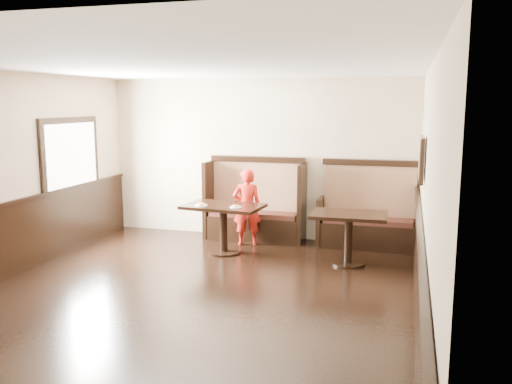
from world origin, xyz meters
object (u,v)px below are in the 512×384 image
at_px(booth_main, 255,209).
at_px(table_neighbor, 349,226).
at_px(child, 247,207).
at_px(table_main, 223,216).
at_px(booth_neighbor, 368,218).

bearing_deg(booth_main, table_neighbor, -31.99).
relative_size(booth_main, child, 1.35).
bearing_deg(booth_main, child, -92.52).
height_order(booth_main, table_neighbor, booth_main).
height_order(booth_main, table_main, booth_main).
distance_m(booth_main, table_neighbor, 2.06).
xyz_separation_m(table_main, child, (0.22, 0.57, 0.05)).
bearing_deg(child, table_neighbor, 141.48).
bearing_deg(child, table_main, 50.47).
height_order(table_neighbor, child, child).
bearing_deg(table_neighbor, table_main, 177.12).
bearing_deg(child, booth_main, -111.22).
xyz_separation_m(booth_main, child, (-0.02, -0.45, 0.12)).
relative_size(table_main, table_neighbor, 1.16).
height_order(booth_neighbor, child, booth_neighbor).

